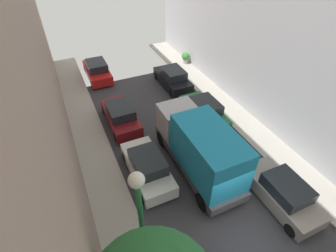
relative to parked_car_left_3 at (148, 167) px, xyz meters
name	(u,v)px	position (x,y,z in m)	size (l,w,h in m)	color
ground	(242,233)	(2.70, -4.89, -0.72)	(32.00, 32.00, 0.00)	#38383D
sidewalk_right	(322,194)	(7.70, -4.89, -0.64)	(2.00, 44.00, 0.15)	#A8A399
parked_car_left_3	(148,167)	(0.00, 0.00, 0.00)	(1.78, 4.20, 1.57)	white
parked_car_left_4	(121,116)	(0.00, 5.04, 0.00)	(1.78, 4.20, 1.57)	maroon
parked_car_left_5	(97,71)	(0.00, 12.21, 0.00)	(1.78, 4.20, 1.57)	red
parked_car_right_2	(282,193)	(5.40, -4.29, 0.00)	(1.78, 4.20, 1.57)	gray
parked_car_right_3	(204,111)	(5.40, 3.16, 0.00)	(1.78, 4.20, 1.57)	#1E6638
parked_car_right_4	(173,78)	(5.40, 8.25, 0.00)	(1.78, 4.20, 1.57)	black
delivery_truck	(200,147)	(2.70, -0.75, 1.07)	(2.26, 6.60, 3.38)	#4C4C51
potted_plant_4	(186,57)	(8.22, 11.38, 0.05)	(0.75, 0.75, 1.09)	#B2A899
lamp_post	(142,224)	(-1.90, -4.96, 3.48)	(0.44, 0.44, 6.26)	#26723F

